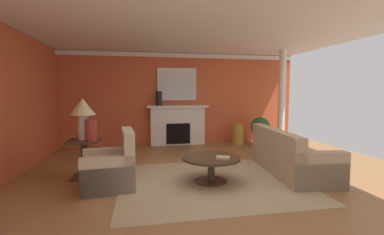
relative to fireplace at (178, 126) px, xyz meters
name	(u,v)px	position (x,y,z in m)	size (l,w,h in m)	color
ground_plane	(203,178)	(0.03, -3.23, -0.55)	(8.78, 8.78, 0.00)	olive
wall_fireplace	(178,99)	(0.03, 0.21, 0.81)	(7.32, 0.12, 2.72)	#C65633
ceiling_panel	(200,26)	(0.03, -2.93, 2.20)	(7.32, 7.36, 0.06)	white
crown_moulding	(178,55)	(0.03, 0.13, 2.09)	(7.32, 0.08, 0.12)	white
area_rug	(211,182)	(0.11, -3.46, -0.55)	(3.10, 2.68, 0.01)	tan
fireplace	(178,126)	(0.00, 0.00, 0.00)	(1.80, 0.35, 1.17)	white
mantel_mirror	(177,84)	(0.00, 0.12, 1.24)	(1.16, 0.04, 0.95)	silver
sofa	(289,157)	(1.75, -3.20, -0.26)	(1.11, 2.18, 0.85)	tan
armchair_near_window	(111,169)	(-1.56, -3.42, -0.25)	(0.89, 0.89, 0.95)	#C1B293
coffee_table	(211,163)	(0.11, -3.46, -0.22)	(1.00, 1.00, 0.45)	#3D2D1E
side_table	(85,156)	(-2.09, -2.77, -0.15)	(0.56, 0.56, 0.70)	#3D2D1E
table_lamp	(83,111)	(-2.09, -2.77, 0.67)	(0.44, 0.44, 0.75)	beige
vase_tall_corner	(238,134)	(1.78, -0.30, -0.25)	(0.34, 0.34, 0.61)	#B7892D
vase_on_side_table	(91,130)	(-1.94, -2.89, 0.33)	(0.19, 0.19, 0.37)	#9E3328
vase_mantel_left	(159,98)	(-0.55, -0.05, 0.83)	(0.17, 0.17, 0.42)	black
book_red_cover	(223,158)	(0.27, -3.63, -0.09)	(0.22, 0.16, 0.04)	tan
potted_plant	(260,129)	(2.38, -0.53, -0.06)	(0.56, 0.56, 0.83)	#A8754C
column_white	(282,99)	(2.86, -0.86, 0.81)	(0.20, 0.20, 2.72)	white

